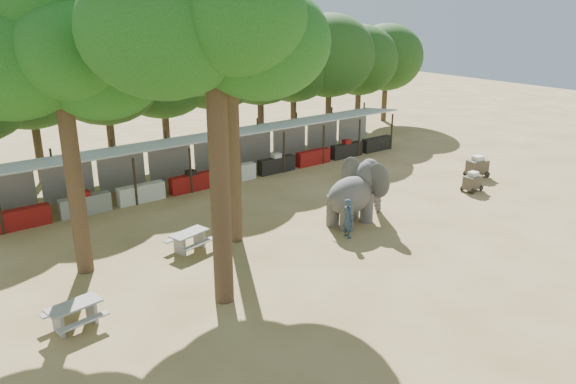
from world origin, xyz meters
TOP-DOWN VIEW (x-y plane):
  - ground at (0.00, 0.00)m, footprint 100.00×100.00m
  - vendor_stalls at (-0.00, 13.84)m, footprint 28.00×2.99m
  - yard_tree_left at (-9.13, 7.19)m, footprint 7.10×6.90m
  - yard_tree_center at (-6.13, 2.19)m, footprint 7.10×6.90m
  - yard_tree_back at (-3.13, 6.19)m, footprint 7.10×6.90m
  - backdrop_trees at (0.00, 19.00)m, footprint 46.46×5.95m
  - elephant at (2.54, 4.52)m, footprint 3.69×2.79m
  - handler at (0.97, 3.39)m, footprint 0.53×0.69m
  - picnic_table_near at (-10.53, 3.34)m, footprint 1.78×1.65m
  - picnic_table_far at (-5.02, 6.29)m, footprint 1.85×1.73m
  - cart_front at (10.41, 3.85)m, footprint 1.11×0.75m
  - cart_back at (12.79, 5.22)m, footprint 1.42×1.10m

SIDE VIEW (x-z plane):
  - ground at x=0.00m, z-range 0.00..0.00m
  - picnic_table_far at x=-5.02m, z-range 0.12..0.90m
  - picnic_table_near at x=-10.53m, z-range 0.12..0.92m
  - cart_front at x=10.41m, z-range -0.01..1.05m
  - cart_back at x=12.79m, z-range -0.01..1.23m
  - handler at x=0.97m, z-range 0.00..1.72m
  - vendor_stalls at x=0.00m, z-range -0.22..2.58m
  - elephant at x=2.54m, z-range 0.00..2.78m
  - backdrop_trees at x=0.00m, z-range 1.35..9.68m
  - yard_tree_left at x=-9.13m, z-range 2.69..13.71m
  - yard_tree_back at x=-3.13m, z-range 2.86..14.22m
  - yard_tree_center at x=-6.13m, z-range 3.19..15.23m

